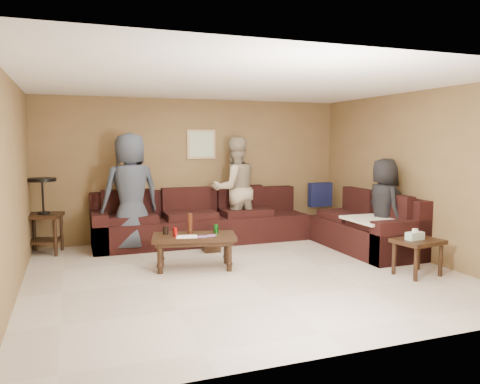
{
  "coord_description": "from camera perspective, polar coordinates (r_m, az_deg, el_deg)",
  "views": [
    {
      "loc": [
        -2.13,
        -5.69,
        1.77
      ],
      "look_at": [
        0.25,
        0.85,
        1.0
      ],
      "focal_mm": 35.0,
      "sensor_mm": 36.0,
      "label": 1
    }
  ],
  "objects": [
    {
      "name": "side_table_right",
      "position": [
        6.58,
        20.8,
        -5.99
      ],
      "size": [
        0.65,
        0.56,
        0.63
      ],
      "rotation": [
        0.0,
        0.0,
        0.15
      ],
      "color": "black",
      "rests_on": "ground"
    },
    {
      "name": "sectional_sofa",
      "position": [
        7.92,
        2.19,
        -4.2
      ],
      "size": [
        4.65,
        2.9,
        0.97
      ],
      "color": "black",
      "rests_on": "ground"
    },
    {
      "name": "person_right",
      "position": [
        7.54,
        17.11,
        -1.74
      ],
      "size": [
        0.53,
        0.77,
        1.5
      ],
      "primitive_type": "imported",
      "rotation": [
        0.0,
        0.0,
        1.49
      ],
      "color": "black",
      "rests_on": "ground"
    },
    {
      "name": "waste_bin",
      "position": [
        7.53,
        -3.55,
        -6.07
      ],
      "size": [
        0.27,
        0.27,
        0.31
      ],
      "primitive_type": "cube",
      "rotation": [
        0.0,
        0.0,
        -0.04
      ],
      "color": "black",
      "rests_on": "ground"
    },
    {
      "name": "person_left",
      "position": [
        7.65,
        -13.19,
        -0.03
      ],
      "size": [
        1.03,
        0.79,
        1.89
      ],
      "primitive_type": "imported",
      "rotation": [
        0.0,
        0.0,
        3.36
      ],
      "color": "#323946",
      "rests_on": "ground"
    },
    {
      "name": "end_table_left",
      "position": [
        7.89,
        -22.82,
        -2.53
      ],
      "size": [
        0.62,
        0.62,
        1.19
      ],
      "rotation": [
        0.0,
        0.0,
        -0.2
      ],
      "color": "black",
      "rests_on": "ground"
    },
    {
      "name": "coffee_table",
      "position": [
        6.52,
        -5.63,
        -5.84
      ],
      "size": [
        1.23,
        0.8,
        0.75
      ],
      "rotation": [
        0.0,
        0.0,
        -0.22
      ],
      "color": "black",
      "rests_on": "ground"
    },
    {
      "name": "wall_art",
      "position": [
        8.46,
        -4.74,
        5.82
      ],
      "size": [
        0.52,
        0.04,
        0.52
      ],
      "color": "tan",
      "rests_on": "ground"
    },
    {
      "name": "room",
      "position": [
        6.07,
        0.52,
        5.3
      ],
      "size": [
        5.6,
        5.5,
        2.5
      ],
      "color": "beige",
      "rests_on": "ground"
    },
    {
      "name": "person_middle",
      "position": [
        8.26,
        -0.64,
        0.36
      ],
      "size": [
        0.95,
        0.77,
        1.83
      ],
      "primitive_type": "imported",
      "rotation": [
        0.0,
        0.0,
        3.23
      ],
      "color": "tan",
      "rests_on": "ground"
    }
  ]
}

